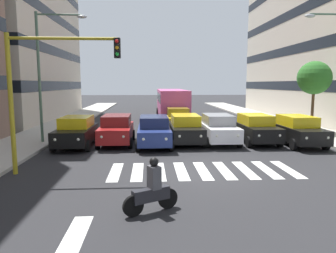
{
  "coord_description": "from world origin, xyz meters",
  "views": [
    {
      "loc": [
        2.21,
        12.77,
        3.58
      ],
      "look_at": [
        1.23,
        -3.65,
        1.37
      ],
      "focal_mm": 34.1,
      "sensor_mm": 36.0,
      "label": 1
    }
  ],
  "objects_px": {
    "traffic_light_gantry": "(42,81)",
    "car_6": "(76,131)",
    "car_5": "(117,129)",
    "car_2": "(218,129)",
    "car_row2_0": "(178,119)",
    "motorcycle_with_rider": "(152,190)",
    "car_1": "(256,128)",
    "street_lamp_right": "(47,64)",
    "car_0": "(298,130)",
    "street_tree_1": "(314,78)",
    "car_4": "(154,131)",
    "bus_behind_traffic": "(172,102)",
    "car_3": "(186,129)"
  },
  "relations": [
    {
      "from": "car_0",
      "to": "street_tree_1",
      "type": "height_order",
      "value": "street_tree_1"
    },
    {
      "from": "motorcycle_with_rider",
      "to": "car_2",
      "type": "bearing_deg",
      "value": -111.74
    },
    {
      "from": "car_1",
      "to": "bus_behind_traffic",
      "type": "distance_m",
      "value": 12.83
    },
    {
      "from": "car_row2_0",
      "to": "car_5",
      "type": "bearing_deg",
      "value": 53.6
    },
    {
      "from": "car_5",
      "to": "car_6",
      "type": "relative_size",
      "value": 1.0
    },
    {
      "from": "car_1",
      "to": "street_lamp_right",
      "type": "relative_size",
      "value": 0.59
    },
    {
      "from": "car_2",
      "to": "car_4",
      "type": "xyz_separation_m",
      "value": [
        3.92,
        0.76,
        0.0
      ]
    },
    {
      "from": "car_1",
      "to": "car_5",
      "type": "bearing_deg",
      "value": -0.58
    },
    {
      "from": "car_2",
      "to": "bus_behind_traffic",
      "type": "xyz_separation_m",
      "value": [
        2.0,
        -12.03,
        0.97
      ]
    },
    {
      "from": "bus_behind_traffic",
      "to": "motorcycle_with_rider",
      "type": "height_order",
      "value": "bus_behind_traffic"
    },
    {
      "from": "car_3",
      "to": "bus_behind_traffic",
      "type": "distance_m",
      "value": 12.04
    },
    {
      "from": "street_lamp_right",
      "to": "street_tree_1",
      "type": "distance_m",
      "value": 17.85
    },
    {
      "from": "motorcycle_with_rider",
      "to": "car_row2_0",
      "type": "bearing_deg",
      "value": -97.66
    },
    {
      "from": "car_0",
      "to": "street_lamp_right",
      "type": "distance_m",
      "value": 15.13
    },
    {
      "from": "traffic_light_gantry",
      "to": "car_6",
      "type": "bearing_deg",
      "value": -89.64
    },
    {
      "from": "car_4",
      "to": "street_tree_1",
      "type": "height_order",
      "value": "street_tree_1"
    },
    {
      "from": "car_4",
      "to": "street_tree_1",
      "type": "xyz_separation_m",
      "value": [
        -11.41,
        -3.96,
        3.09
      ]
    },
    {
      "from": "car_2",
      "to": "street_lamp_right",
      "type": "height_order",
      "value": "street_lamp_right"
    },
    {
      "from": "car_5",
      "to": "street_lamp_right",
      "type": "xyz_separation_m",
      "value": [
        3.96,
        -0.16,
        3.82
      ]
    },
    {
      "from": "street_tree_1",
      "to": "car_2",
      "type": "bearing_deg",
      "value": 23.1
    },
    {
      "from": "car_6",
      "to": "car_row2_0",
      "type": "distance_m",
      "value": 9.01
    },
    {
      "from": "car_2",
      "to": "car_1",
      "type": "bearing_deg",
      "value": 179.37
    },
    {
      "from": "traffic_light_gantry",
      "to": "street_tree_1",
      "type": "distance_m",
      "value": 18.38
    },
    {
      "from": "car_6",
      "to": "street_tree_1",
      "type": "bearing_deg",
      "value": -166.4
    },
    {
      "from": "car_6",
      "to": "traffic_light_gantry",
      "type": "xyz_separation_m",
      "value": [
        -0.03,
        5.55,
        2.82
      ]
    },
    {
      "from": "car_row2_0",
      "to": "street_tree_1",
      "type": "relative_size",
      "value": 0.88
    },
    {
      "from": "car_2",
      "to": "street_lamp_right",
      "type": "relative_size",
      "value": 0.59
    },
    {
      "from": "car_6",
      "to": "bus_behind_traffic",
      "type": "height_order",
      "value": "bus_behind_traffic"
    },
    {
      "from": "car_2",
      "to": "traffic_light_gantry",
      "type": "relative_size",
      "value": 0.81
    },
    {
      "from": "car_4",
      "to": "car_row2_0",
      "type": "xyz_separation_m",
      "value": [
        -1.95,
        -6.48,
        0.0
      ]
    },
    {
      "from": "car_5",
      "to": "motorcycle_with_rider",
      "type": "relative_size",
      "value": 2.83
    },
    {
      "from": "car_5",
      "to": "street_tree_1",
      "type": "bearing_deg",
      "value": -167.04
    },
    {
      "from": "bus_behind_traffic",
      "to": "car_3",
      "type": "bearing_deg",
      "value": 90.0
    },
    {
      "from": "car_5",
      "to": "traffic_light_gantry",
      "type": "bearing_deg",
      "value": 70.81
    },
    {
      "from": "bus_behind_traffic",
      "to": "car_6",
      "type": "bearing_deg",
      "value": 63.39
    },
    {
      "from": "car_2",
      "to": "car_3",
      "type": "xyz_separation_m",
      "value": [
        2.0,
        -0.02,
        0.0
      ]
    },
    {
      "from": "car_5",
      "to": "street_lamp_right",
      "type": "bearing_deg",
      "value": -2.39
    },
    {
      "from": "car_row2_0",
      "to": "street_lamp_right",
      "type": "height_order",
      "value": "street_lamp_right"
    },
    {
      "from": "car_3",
      "to": "street_lamp_right",
      "type": "xyz_separation_m",
      "value": [
        8.09,
        -0.2,
        3.82
      ]
    },
    {
      "from": "car_0",
      "to": "street_tree_1",
      "type": "bearing_deg",
      "value": -126.09
    },
    {
      "from": "car_6",
      "to": "street_lamp_right",
      "type": "xyz_separation_m",
      "value": [
        1.75,
        -0.86,
        3.82
      ]
    },
    {
      "from": "car_0",
      "to": "motorcycle_with_rider",
      "type": "height_order",
      "value": "car_0"
    },
    {
      "from": "car_1",
      "to": "car_5",
      "type": "height_order",
      "value": "same"
    },
    {
      "from": "motorcycle_with_rider",
      "to": "street_tree_1",
      "type": "xyz_separation_m",
      "value": [
        -11.62,
        -13.54,
        3.33
      ]
    },
    {
      "from": "car_2",
      "to": "bus_behind_traffic",
      "type": "height_order",
      "value": "bus_behind_traffic"
    },
    {
      "from": "car_6",
      "to": "bus_behind_traffic",
      "type": "xyz_separation_m",
      "value": [
        -6.34,
        -12.66,
        0.97
      ]
    },
    {
      "from": "car_2",
      "to": "motorcycle_with_rider",
      "type": "height_order",
      "value": "car_2"
    },
    {
      "from": "car_6",
      "to": "traffic_light_gantry",
      "type": "relative_size",
      "value": 0.81
    },
    {
      "from": "car_2",
      "to": "car_row2_0",
      "type": "bearing_deg",
      "value": -71.05
    },
    {
      "from": "car_3",
      "to": "car_row2_0",
      "type": "xyz_separation_m",
      "value": [
        -0.04,
        -5.7,
        0.0
      ]
    }
  ]
}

